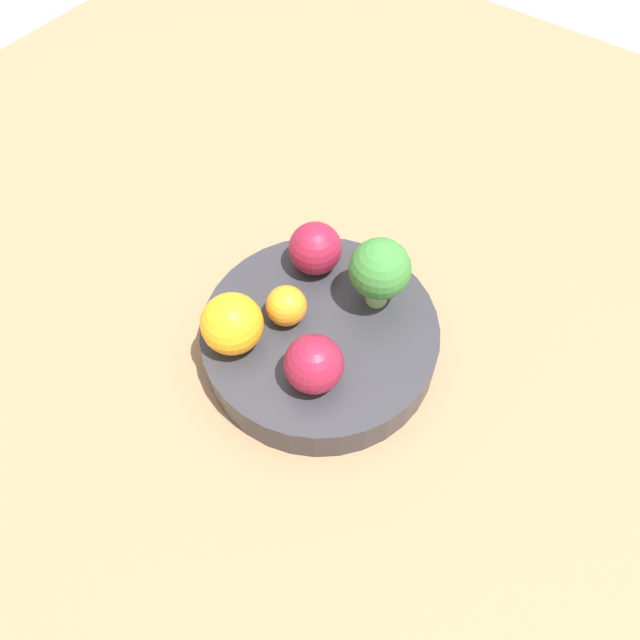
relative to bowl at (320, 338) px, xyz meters
The scene contains 8 objects.
ground_plane 0.04m from the bowl, ahead, with size 6.00×6.00×0.00m, color gray.
table_surface 0.03m from the bowl, ahead, with size 1.20×1.20×0.02m.
bowl is the anchor object (origin of this frame).
broccoli 0.08m from the bowl, 23.81° to the right, with size 0.05×0.05×0.07m.
apple_red 0.08m from the bowl, 39.69° to the left, with size 0.05×0.05×0.05m.
apple_green 0.06m from the bowl, 149.35° to the right, with size 0.05×0.05×0.05m.
orange_front 0.05m from the bowl, 107.50° to the left, with size 0.03×0.03×0.03m.
orange_back 0.08m from the bowl, 137.50° to the left, with size 0.05×0.05×0.05m.
Camera 1 is at (-0.23, -0.17, 0.48)m, focal length 35.00 mm.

